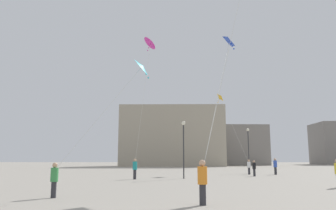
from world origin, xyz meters
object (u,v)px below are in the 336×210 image
(person_in_teal, at_px, (135,168))
(kite_magenta_diamond, at_px, (150,43))
(person_in_green, at_px, (54,178))
(person_in_orange, at_px, (202,180))
(kite_cyan_diamond, at_px, (142,67))
(building_centre_hall, at_px, (239,146))
(kite_cobalt_delta, at_px, (229,43))
(lamppost_west, at_px, (248,143))
(person_in_white, at_px, (249,166))
(person_in_blue, at_px, (275,166))
(lamppost_east, at_px, (184,140))
(building_left_hall, at_px, (172,137))
(kite_amber_delta, at_px, (221,98))
(person_in_black, at_px, (254,168))

(person_in_teal, bearing_deg, kite_magenta_diamond, -12.73)
(person_in_green, relative_size, person_in_orange, 0.92)
(kite_cyan_diamond, xyz_separation_m, building_centre_hall, (18.06, 73.27, -1.90))
(kite_cobalt_delta, relative_size, kite_magenta_diamond, 0.72)
(kite_cobalt_delta, bearing_deg, lamppost_west, 76.30)
(person_in_white, xyz_separation_m, lamppost_west, (0.64, 3.03, 2.77))
(person_in_blue, bearing_deg, lamppost_east, 128.33)
(person_in_orange, distance_m, building_left_hall, 65.39)
(kite_magenta_diamond, bearing_deg, building_centre_hall, 73.74)
(kite_amber_delta, bearing_deg, person_in_teal, -129.46)
(person_in_white, bearing_deg, lamppost_west, -129.66)
(kite_magenta_diamond, bearing_deg, kite_cobalt_delta, -54.59)
(person_in_orange, height_order, building_left_hall, building_left_hall)
(person_in_green, bearing_deg, kite_cyan_diamond, -163.50)
(kite_magenta_diamond, xyz_separation_m, building_left_hall, (0.52, 50.09, -5.26))
(person_in_orange, height_order, building_centre_hall, building_centre_hall)
(person_in_white, xyz_separation_m, lamppost_east, (-7.62, -8.22, 2.60))
(person_in_blue, height_order, kite_cyan_diamond, kite_cyan_diamond)
(person_in_blue, xyz_separation_m, building_centre_hall, (4.99, 53.25, 4.30))
(lamppost_west, bearing_deg, kite_amber_delta, -159.82)
(person_in_black, distance_m, kite_amber_delta, 10.45)
(kite_amber_delta, bearing_deg, person_in_black, -65.17)
(person_in_white, distance_m, person_in_blue, 2.95)
(person_in_orange, bearing_deg, kite_magenta_diamond, -14.51)
(kite_magenta_diamond, height_order, building_left_hall, building_left_hall)
(person_in_white, distance_m, kite_amber_delta, 9.01)
(building_left_hall, bearing_deg, kite_cobalt_delta, -84.75)
(person_in_green, bearing_deg, building_centre_hall, -127.86)
(building_left_hall, xyz_separation_m, lamppost_east, (2.45, -47.70, -3.43))
(kite_cyan_diamond, bearing_deg, building_centre_hall, 76.16)
(person_in_white, bearing_deg, person_in_teal, 10.25)
(building_left_hall, distance_m, building_centre_hall, 22.51)
(person_in_blue, bearing_deg, building_left_hall, 19.70)
(person_in_blue, relative_size, kite_cyan_diamond, 0.29)
(person_in_white, height_order, kite_cyan_diamond, kite_cyan_diamond)
(person_in_white, relative_size, person_in_black, 1.04)
(person_in_blue, bearing_deg, person_in_green, 145.43)
(person_in_blue, xyz_separation_m, lamppost_west, (-2.29, 3.38, 2.69))
(kite_cobalt_delta, distance_m, kite_magenta_diamond, 10.62)
(person_in_teal, relative_size, kite_cobalt_delta, 0.22)
(building_centre_hall, bearing_deg, kite_cyan_diamond, -103.84)
(lamppost_east, bearing_deg, person_in_white, 47.16)
(person_in_white, xyz_separation_m, kite_magenta_diamond, (-10.60, -10.61, 11.29))
(person_in_white, distance_m, person_in_orange, 26.49)
(person_in_white, distance_m, kite_cyan_diamond, 23.60)
(person_in_green, distance_m, kite_magenta_diamond, 17.37)
(person_in_blue, bearing_deg, kite_cobalt_delta, 159.23)
(lamppost_east, bearing_deg, building_centre_hall, 75.73)
(person_in_black, bearing_deg, person_in_orange, -28.30)
(person_in_green, xyz_separation_m, building_left_hall, (3.83, 62.84, 6.06))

